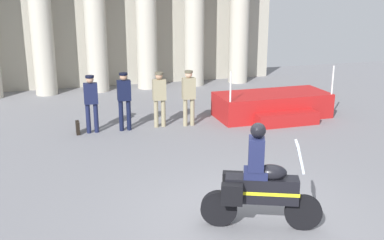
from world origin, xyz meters
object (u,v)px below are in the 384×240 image
motorcycle_with_rider (258,185)px  reviewing_stand (273,106)px  officer_in_row_1 (124,97)px  officer_in_row_0 (91,99)px  briefcase_on_ground (78,128)px  officer_in_row_3 (189,94)px  officer_in_row_2 (159,95)px

motorcycle_with_rider → reviewing_stand: bearing=84.4°
officer_in_row_1 → motorcycle_with_rider: size_ratio=0.86×
officer_in_row_0 → officer_in_row_1: 0.93m
officer_in_row_1 → briefcase_on_ground: (-1.34, 0.06, -0.82)m
officer_in_row_1 → briefcase_on_ground: size_ratio=4.69×
briefcase_on_ground → reviewing_stand: bearing=-0.4°
officer_in_row_1 → officer_in_row_0: bearing=-0.4°
officer_in_row_3 → motorcycle_with_rider: bearing=87.0°
officer_in_row_3 → reviewing_stand: bearing=-175.1°
officer_in_row_0 → briefcase_on_ground: 0.90m
reviewing_stand → officer_in_row_0: bearing=179.7°
officer_in_row_1 → motorcycle_with_rider: 6.42m
reviewing_stand → briefcase_on_ground: reviewing_stand is taller
officer_in_row_0 → motorcycle_with_rider: (2.19, -6.34, -0.18)m
officer_in_row_2 → officer_in_row_3: (0.86, -0.13, 0.01)m
officer_in_row_3 → briefcase_on_ground: size_ratio=4.63×
officer_in_row_3 → briefcase_on_ground: (-3.24, 0.15, -0.80)m
officer_in_row_2 → officer_in_row_1: bearing=5.1°
officer_in_row_1 → motorcycle_with_rider: bearing=104.2°
reviewing_stand → motorcycle_with_rider: size_ratio=1.81×
reviewing_stand → motorcycle_with_rider: motorcycle_with_rider is taller
officer_in_row_1 → reviewing_stand: bearing=-176.9°
reviewing_stand → officer_in_row_2: 3.73m
motorcycle_with_rider → briefcase_on_ground: size_ratio=5.47×
motorcycle_with_rider → officer_in_row_2: bearing=115.2°
officer_in_row_1 → officer_in_row_2: (1.04, 0.04, -0.03)m
officer_in_row_1 → officer_in_row_3: (1.90, -0.08, -0.02)m
officer_in_row_0 → briefcase_on_ground: size_ratio=4.59×
officer_in_row_2 → briefcase_on_ground: bearing=2.4°
motorcycle_with_rider → briefcase_on_ground: motorcycle_with_rider is taller
reviewing_stand → officer_in_row_0: 5.68m
reviewing_stand → officer_in_row_2: bearing=179.7°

